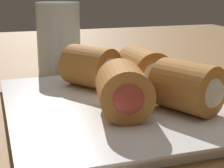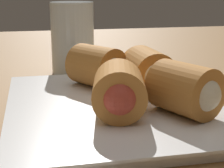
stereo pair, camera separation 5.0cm
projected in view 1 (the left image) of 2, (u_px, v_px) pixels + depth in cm
name	position (u px, v px, depth cm)	size (l,w,h in cm)	color
table_surface	(129.00, 121.00, 48.57)	(180.00, 140.00, 2.00)	olive
serving_plate	(112.00, 107.00, 48.56)	(32.50, 26.61, 1.50)	white
roll_front_left	(124.00, 91.00, 42.41)	(8.80, 7.39, 6.03)	#B77533
roll_front_right	(145.00, 70.00, 52.54)	(8.45, 6.37, 6.03)	#B77533
roll_back_left	(190.00, 88.00, 43.88)	(9.13, 8.55, 6.03)	#B77533
roll_back_right	(93.00, 67.00, 54.49)	(9.38, 9.03, 6.03)	#B77533
spoon	(209.00, 86.00, 59.57)	(19.68, 3.65, 1.12)	#B2B2B7
drinking_glass	(59.00, 39.00, 68.22)	(7.89, 7.89, 13.04)	silver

